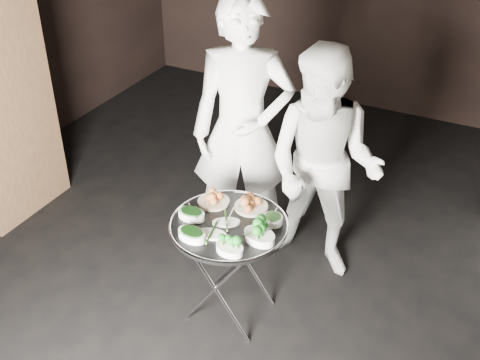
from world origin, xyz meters
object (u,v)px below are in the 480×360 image
at_px(serving_tray, 229,225).
at_px(waiter_left, 243,131).
at_px(tray_stand, 229,265).
at_px(waiter_right, 324,167).

distance_m(serving_tray, waiter_left, 0.79).
bearing_deg(serving_tray, tray_stand, 19.37).
bearing_deg(tray_stand, waiter_right, 64.62).
height_order(serving_tray, waiter_left, waiter_left).
distance_m(serving_tray, waiter_right, 0.79).
height_order(tray_stand, waiter_right, waiter_right).
bearing_deg(tray_stand, serving_tray, -160.63).
xyz_separation_m(tray_stand, waiter_right, (0.34, 0.71, 0.44)).
xyz_separation_m(waiter_left, waiter_right, (0.60, 0.00, -0.13)).
height_order(serving_tray, waiter_right, waiter_right).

